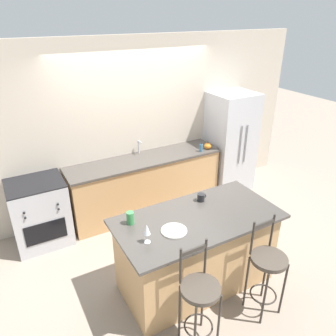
# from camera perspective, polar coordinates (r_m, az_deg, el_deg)

# --- Properties ---
(ground_plane) EXTENTS (18.00, 18.00, 0.00)m
(ground_plane) POSITION_cam_1_polar(r_m,az_deg,el_deg) (5.27, -2.09, -8.88)
(ground_plane) COLOR gray
(wall_back) EXTENTS (6.00, 0.07, 2.70)m
(wall_back) POSITION_cam_1_polar(r_m,az_deg,el_deg) (5.20, -5.71, 7.21)
(wall_back) COLOR beige
(wall_back) RESTS_ON ground_plane
(back_counter) EXTENTS (2.47, 0.64, 0.93)m
(back_counter) POSITION_cam_1_polar(r_m,az_deg,el_deg) (5.30, -3.95, -2.77)
(back_counter) COLOR tan
(back_counter) RESTS_ON ground_plane
(sink_faucet) EXTENTS (0.02, 0.13, 0.22)m
(sink_faucet) POSITION_cam_1_polar(r_m,az_deg,el_deg) (5.20, -5.06, 3.94)
(sink_faucet) COLOR #ADAFB5
(sink_faucet) RESTS_ON back_counter
(kitchen_island) EXTENTS (1.85, 0.94, 0.95)m
(kitchen_island) POSITION_cam_1_polar(r_m,az_deg,el_deg) (3.94, 4.99, -14.18)
(kitchen_island) COLOR tan
(kitchen_island) RESTS_ON ground_plane
(refrigerator) EXTENTS (0.74, 0.69, 1.77)m
(refrigerator) POSITION_cam_1_polar(r_m,az_deg,el_deg) (5.90, 10.71, 4.36)
(refrigerator) COLOR #BCBCC1
(refrigerator) RESTS_ON ground_plane
(oven_range) EXTENTS (0.73, 0.67, 0.95)m
(oven_range) POSITION_cam_1_polar(r_m,az_deg,el_deg) (4.91, -21.40, -7.21)
(oven_range) COLOR #B7B7BC
(oven_range) RESTS_ON ground_plane
(bar_stool_near) EXTENTS (0.38, 0.38, 1.13)m
(bar_stool_near) POSITION_cam_1_polar(r_m,az_deg,el_deg) (3.28, 5.51, -21.49)
(bar_stool_near) COLOR #332D28
(bar_stool_near) RESTS_ON ground_plane
(bar_stool_far) EXTENTS (0.38, 0.38, 1.13)m
(bar_stool_far) POSITION_cam_1_polar(r_m,az_deg,el_deg) (3.70, 16.87, -16.17)
(bar_stool_far) COLOR #332D28
(bar_stool_far) RESTS_ON ground_plane
(dinner_plate) EXTENTS (0.27, 0.27, 0.02)m
(dinner_plate) POSITION_cam_1_polar(r_m,az_deg,el_deg) (3.43, 1.05, -10.81)
(dinner_plate) COLOR beige
(dinner_plate) RESTS_ON kitchen_island
(wine_glass) EXTENTS (0.07, 0.07, 0.21)m
(wine_glass) POSITION_cam_1_polar(r_m,az_deg,el_deg) (3.21, -3.71, -10.70)
(wine_glass) COLOR white
(wine_glass) RESTS_ON kitchen_island
(coffee_mug) EXTENTS (0.12, 0.09, 0.09)m
(coffee_mug) POSITION_cam_1_polar(r_m,az_deg,el_deg) (3.93, 5.79, -5.10)
(coffee_mug) COLOR #232326
(coffee_mug) RESTS_ON kitchen_island
(tumbler_cup) EXTENTS (0.08, 0.08, 0.14)m
(tumbler_cup) POSITION_cam_1_polar(r_m,az_deg,el_deg) (3.53, -6.58, -8.64)
(tumbler_cup) COLOR #3D934C
(tumbler_cup) RESTS_ON kitchen_island
(pumpkin_decoration) EXTENTS (0.13, 0.13, 0.12)m
(pumpkin_decoration) POSITION_cam_1_polar(r_m,az_deg,el_deg) (5.44, 6.95, 3.83)
(pumpkin_decoration) COLOR orange
(pumpkin_decoration) RESTS_ON back_counter
(soap_bottle) EXTENTS (0.05, 0.05, 0.15)m
(soap_bottle) POSITION_cam_1_polar(r_m,az_deg,el_deg) (5.32, 5.78, 3.54)
(soap_bottle) COLOR teal
(soap_bottle) RESTS_ON back_counter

